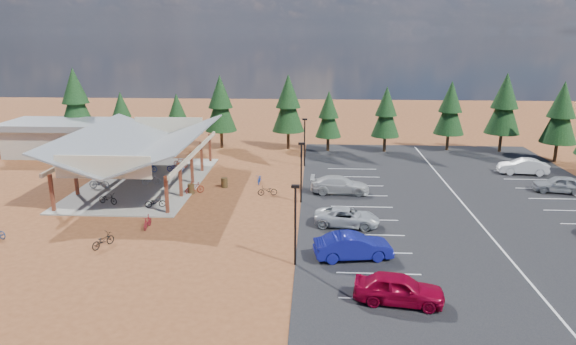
{
  "coord_description": "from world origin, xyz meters",
  "views": [
    {
      "loc": [
        6.14,
        -38.91,
        13.87
      ],
      "look_at": [
        3.75,
        4.92,
        1.78
      ],
      "focal_mm": 32.0,
      "sensor_mm": 36.0,
      "label": 1
    }
  ],
  "objects": [
    {
      "name": "pine_13",
      "position": [
        32.54,
        17.5,
        5.39
      ],
      "size": [
        3.79,
        3.79,
        8.82
      ],
      "color": "#382314",
      "rests_on": "ground"
    },
    {
      "name": "lamp_post_1",
      "position": [
        5.0,
        2.0,
        2.98
      ],
      "size": [
        0.5,
        0.25,
        5.14
      ],
      "color": "black",
      "rests_on": "ground"
    },
    {
      "name": "pine_1",
      "position": [
        -17.39,
        21.68,
        4.22
      ],
      "size": [
        2.97,
        2.97,
        6.92
      ],
      "color": "#382314",
      "rests_on": "ground"
    },
    {
      "name": "lamp_post_2",
      "position": [
        5.0,
        14.0,
        2.98
      ],
      "size": [
        0.5,
        0.25,
        5.14
      ],
      "color": "black",
      "rests_on": "ground"
    },
    {
      "name": "bike_6",
      "position": [
        -8.06,
        10.72,
        0.56
      ],
      "size": [
        1.79,
        0.74,
        0.92
      ],
      "primitive_type": "imported",
      "rotation": [
        0.0,
        0.0,
        1.49
      ],
      "color": "navy",
      "rests_on": "concrete_pad"
    },
    {
      "name": "bike_14",
      "position": [
        0.91,
        7.38,
        0.44
      ],
      "size": [
        0.58,
        1.66,
        0.87
      ],
      "primitive_type": "imported",
      "rotation": [
        0.0,
        0.0,
        -0.0
      ],
      "color": "navy",
      "rests_on": "ground"
    },
    {
      "name": "bike_5",
      "position": [
        -9.06,
        6.06,
        0.61
      ],
      "size": [
        1.77,
        0.95,
        1.02
      ],
      "primitive_type": "imported",
      "rotation": [
        0.0,
        0.0,
        1.86
      ],
      "color": "gray",
      "rests_on": "concrete_pad"
    },
    {
      "name": "bike_2",
      "position": [
        -10.75,
        10.52,
        0.58
      ],
      "size": [
        1.92,
        0.93,
        0.97
      ],
      "primitive_type": "imported",
      "rotation": [
        0.0,
        0.0,
        1.41
      ],
      "color": "#14349A",
      "rests_on": "concrete_pad"
    },
    {
      "name": "bike_16",
      "position": [
        2.01,
        3.72,
        0.45
      ],
      "size": [
        1.77,
        0.87,
        0.89
      ],
      "primitive_type": "imported",
      "rotation": [
        0.0,
        0.0,
        4.88
      ],
      "color": "black",
      "rests_on": "ground"
    },
    {
      "name": "pine_8",
      "position": [
        28.07,
        21.98,
        5.71
      ],
      "size": [
        4.01,
        4.01,
        9.35
      ],
      "color": "#382314",
      "rests_on": "ground"
    },
    {
      "name": "car_1",
      "position": [
        8.6,
        -8.92,
        0.85
      ],
      "size": [
        5.12,
        2.5,
        1.62
      ],
      "primitive_type": "imported",
      "rotation": [
        0.0,
        0.0,
        1.74
      ],
      "color": "navy",
      "rests_on": "asphalt_lot"
    },
    {
      "name": "bike_4",
      "position": [
        -6.74,
        -0.19,
        0.53
      ],
      "size": [
        1.74,
        0.99,
        0.86
      ],
      "primitive_type": "imported",
      "rotation": [
        0.0,
        0.0,
        1.84
      ],
      "color": "black",
      "rests_on": "concrete_pad"
    },
    {
      "name": "concrete_pad",
      "position": [
        -10.0,
        7.0,
        0.05
      ],
      "size": [
        10.6,
        18.6,
        0.1
      ],
      "primitive_type": "cube",
      "color": "gray",
      "rests_on": "ground"
    },
    {
      "name": "pine_6",
      "position": [
        14.37,
        21.39,
        4.74
      ],
      "size": [
        3.33,
        3.33,
        7.77
      ],
      "color": "#382314",
      "rests_on": "ground"
    },
    {
      "name": "trash_bin_0",
      "position": [
        -4.78,
        3.84,
        0.45
      ],
      "size": [
        0.6,
        0.6,
        0.9
      ],
      "primitive_type": "cylinder",
      "color": "#412F17",
      "rests_on": "ground"
    },
    {
      "name": "ground",
      "position": [
        0.0,
        0.0,
        0.0
      ],
      "size": [
        140.0,
        140.0,
        0.0
      ],
      "primitive_type": "plane",
      "color": "brown",
      "rests_on": "ground"
    },
    {
      "name": "bike_pavilion",
      "position": [
        -10.0,
        7.0,
        3.82
      ],
      "size": [
        11.65,
        19.4,
        4.97
      ],
      "color": "#5E2A1A",
      "rests_on": "concrete_pad"
    },
    {
      "name": "pine_5",
      "position": [
        7.65,
        21.37,
        4.41
      ],
      "size": [
        3.1,
        3.1,
        7.23
      ],
      "color": "#382314",
      "rests_on": "ground"
    },
    {
      "name": "car_0",
      "position": [
        10.63,
        -14.29,
        0.84
      ],
      "size": [
        4.95,
        2.62,
        1.6
      ],
      "primitive_type": "imported",
      "rotation": [
        0.0,
        0.0,
        1.41
      ],
      "color": "maroon",
      "rests_on": "asphalt_lot"
    },
    {
      "name": "pine_2",
      "position": [
        -10.84,
        22.71,
        4.05
      ],
      "size": [
        2.85,
        2.85,
        6.64
      ],
      "color": "#382314",
      "rests_on": "ground"
    },
    {
      "name": "pine_4",
      "position": [
        2.82,
        22.39,
        5.52
      ],
      "size": [
        3.88,
        3.88,
        9.04
      ],
      "color": "#382314",
      "rests_on": "ground"
    },
    {
      "name": "outbuilding",
      "position": [
        -24.0,
        18.0,
        2.03
      ],
      "size": [
        11.0,
        7.0,
        3.9
      ],
      "color": "#ADA593",
      "rests_on": "ground"
    },
    {
      "name": "bike_12",
      "position": [
        -7.87,
        -8.01,
        0.48
      ],
      "size": [
        1.37,
        1.92,
        0.96
      ],
      "primitive_type": "imported",
      "rotation": [
        0.0,
        0.0,
        2.69
      ],
      "color": "black",
      "rests_on": "ground"
    },
    {
      "name": "pine_0",
      "position": [
        -23.09,
        22.01,
        5.94
      ],
      "size": [
        4.18,
        4.18,
        9.73
      ],
      "color": "#382314",
      "rests_on": "ground"
    },
    {
      "name": "car_3",
      "position": [
        8.35,
        4.66,
        0.79
      ],
      "size": [
        5.26,
        2.27,
        1.51
      ],
      "primitive_type": "imported",
      "rotation": [
        0.0,
        0.0,
        1.54
      ],
      "color": "#BBBBBB",
      "rests_on": "asphalt_lot"
    },
    {
      "name": "car_2",
      "position": [
        8.53,
        -3.28,
        0.7
      ],
      "size": [
        4.99,
        2.73,
        1.33
      ],
      "primitive_type": "imported",
      "rotation": [
        0.0,
        0.0,
        1.46
      ],
      "color": "#B4B9BD",
      "rests_on": "asphalt_lot"
    },
    {
      "name": "asphalt_lot",
      "position": [
        18.5,
        3.0,
        0.02
      ],
      "size": [
        27.0,
        44.0,
        0.04
      ],
      "primitive_type": "cube",
      "color": "black",
      "rests_on": "ground"
    },
    {
      "name": "bike_0",
      "position": [
        -10.9,
        0.42,
        0.56
      ],
      "size": [
        1.86,
        1.11,
        0.92
      ],
      "primitive_type": "imported",
      "rotation": [
        0.0,
        0.0,
        1.27
      ],
      "color": "black",
      "rests_on": "concrete_pad"
    },
    {
      "name": "bike_11",
      "position": [
        -6.01,
        -4.48,
        0.49
      ],
      "size": [
        0.48,
        1.63,
        0.97
      ],
      "primitive_type": "imported",
      "rotation": [
        0.0,
        0.0,
        -0.01
      ],
      "color": "maroon",
      "rests_on": "ground"
    },
    {
      "name": "car_9",
      "position": [
        26.95,
        11.98,
        0.82
      ],
      "size": [
        4.85,
        2.12,
        1.55
      ],
      "primitive_type": "imported",
      "rotation": [
        0.0,
        0.0,
        -1.68
      ],
      "color": "white",
      "rests_on": "asphalt_lot"
    },
    {
      "name": "pine_3",
      "position": [
        -5.38,
        22.37,
        5.44
      ],
      "size": [
        3.82,
        3.82,
        8.9
      ],
      "color": "#382314",
      "rests_on": "ground"
    },
    {
      "name": "car_8",
      "position": [
        27.84,
        5.95,
        0.79
      ],
      "size": [
        4.62,
        2.51,
        1.49
      ],
      "primitive_type": "imported",
      "rotation": [
        0.0,
        0.0,
        -1.75
      ],
      "color": "#989BA0",
      "rests_on": "asphalt_lot"
    },
    {
      "name": "bike_15",
      "position": [
        -4.46,
        3.88,
        0.52
      ],
      "size": [
        1.72,
        1.32,
        1.03
      ],
      "primitive_type": "imported",
      "rotation": [
        0.0,
        0.0,
        2.13
      ],
      "color": "maroon",
      "rests_on": "ground"
    },
    {
      "name": "lamp_post_0",
      "position": [
        5.0,
        -10.0,
        2.98
      ],
      "size": [
        0.5,
        0.25,
        5.14
      ],
      "color": "black",
      "rests_on": "ground"
    },
    {
      "name": "pine_7",
      "position": [
        22.04,
        22.57,
        5.09
      ],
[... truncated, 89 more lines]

